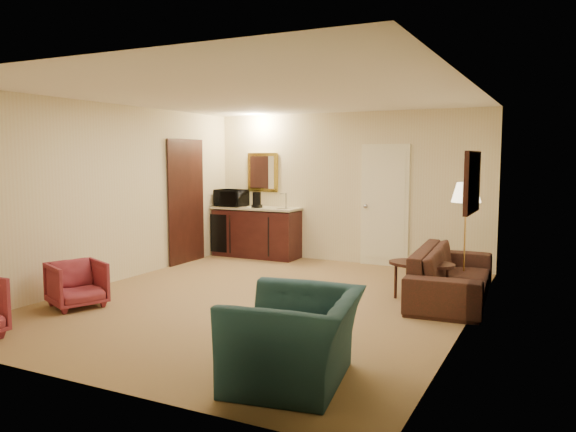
% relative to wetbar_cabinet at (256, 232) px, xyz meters
% --- Properties ---
extents(ground, '(6.00, 6.00, 0.00)m').
position_rel_wetbar_cabinet_xyz_m(ground, '(1.65, -2.72, -0.46)').
color(ground, '#906949').
rests_on(ground, ground).
extents(room_walls, '(5.02, 6.01, 2.61)m').
position_rel_wetbar_cabinet_xyz_m(room_walls, '(1.55, -1.95, 1.26)').
color(room_walls, beige).
rests_on(room_walls, ground).
extents(wetbar_cabinet, '(1.64, 0.58, 0.92)m').
position_rel_wetbar_cabinet_xyz_m(wetbar_cabinet, '(0.00, 0.00, 0.00)').
color(wetbar_cabinet, '#371411').
rests_on(wetbar_cabinet, ground).
extents(sofa, '(0.81, 2.29, 0.88)m').
position_rel_wetbar_cabinet_xyz_m(sofa, '(3.80, -1.57, -0.02)').
color(sofa, black).
rests_on(sofa, ground).
extents(teal_armchair, '(0.91, 1.23, 0.99)m').
position_rel_wetbar_cabinet_xyz_m(teal_armchair, '(3.15, -4.92, 0.03)').
color(teal_armchair, '#1B3B45').
rests_on(teal_armchair, ground).
extents(rose_chair_near, '(0.76, 0.78, 0.62)m').
position_rel_wetbar_cabinet_xyz_m(rose_chair_near, '(-0.25, -4.02, -0.15)').
color(rose_chair_near, maroon).
rests_on(rose_chair_near, ground).
extents(coffee_table, '(0.97, 0.78, 0.49)m').
position_rel_wetbar_cabinet_xyz_m(coffee_table, '(3.45, -1.78, -0.22)').
color(coffee_table, black).
rests_on(coffee_table, ground).
extents(floor_lamp, '(0.49, 0.49, 1.50)m').
position_rel_wetbar_cabinet_xyz_m(floor_lamp, '(3.85, -0.96, 0.29)').
color(floor_lamp, gold).
rests_on(floor_lamp, ground).
extents(waste_bin, '(0.28, 0.28, 0.28)m').
position_rel_wetbar_cabinet_xyz_m(waste_bin, '(0.65, -0.07, -0.32)').
color(waste_bin, black).
rests_on(waste_bin, ground).
extents(microwave, '(0.59, 0.36, 0.38)m').
position_rel_wetbar_cabinet_xyz_m(microwave, '(-0.50, -0.06, 0.65)').
color(microwave, black).
rests_on(microwave, wetbar_cabinet).
extents(coffee_maker, '(0.19, 0.19, 0.29)m').
position_rel_wetbar_cabinet_xyz_m(coffee_maker, '(0.08, -0.12, 0.60)').
color(coffee_maker, black).
rests_on(coffee_maker, wetbar_cabinet).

